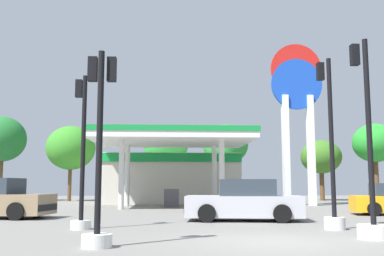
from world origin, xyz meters
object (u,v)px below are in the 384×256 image
(tree_2, at_px, (166,146))
(tree_3, at_px, (225,145))
(tree_5, at_px, (375,143))
(traffic_signal_0, at_px, (99,169))
(tree_0, at_px, (2,139))
(traffic_signal_1, at_px, (332,175))
(traffic_signal_2, at_px, (371,189))
(tree_4, at_px, (321,157))
(car_0, at_px, (244,202))
(traffic_signal_3, at_px, (81,174))
(tree_1, at_px, (71,148))
(station_pole_sign, at_px, (297,104))

(tree_2, bearing_deg, tree_3, 16.69)
(tree_5, bearing_deg, traffic_signal_0, -125.61)
(tree_0, bearing_deg, traffic_signal_1, -52.49)
(traffic_signal_2, xyz_separation_m, tree_4, (8.28, 27.16, 2.49))
(traffic_signal_0, bearing_deg, car_0, 57.42)
(tree_2, xyz_separation_m, tree_4, (13.53, 1.59, -0.79))
(traffic_signal_3, bearing_deg, tree_3, 72.13)
(traffic_signal_1, distance_m, traffic_signal_3, 7.79)
(traffic_signal_0, height_order, traffic_signal_2, traffic_signal_2)
(traffic_signal_2, relative_size, tree_3, 0.80)
(tree_1, xyz_separation_m, tree_5, (25.76, -1.52, 0.40))
(tree_0, xyz_separation_m, tree_5, (31.34, -1.10, -0.27))
(traffic_signal_0, bearing_deg, tree_0, 113.45)
(tree_2, relative_size, tree_3, 0.93)
(car_0, distance_m, tree_4, 23.92)
(traffic_signal_3, distance_m, tree_0, 26.47)
(car_0, height_order, tree_0, tree_0)
(tree_2, bearing_deg, traffic_signal_0, -93.25)
(traffic_signal_0, height_order, traffic_signal_1, traffic_signal_1)
(traffic_signal_1, distance_m, tree_1, 28.26)
(car_0, distance_m, tree_0, 27.06)
(traffic_signal_2, bearing_deg, traffic_signal_0, -170.43)
(station_pole_sign, height_order, traffic_signal_0, station_pole_sign)
(tree_4, relative_size, tree_5, 0.80)
(traffic_signal_0, height_order, tree_2, tree_2)
(tree_4, bearing_deg, tree_1, 179.85)
(tree_5, bearing_deg, station_pole_sign, -139.25)
(traffic_signal_0, bearing_deg, tree_5, 54.39)
(traffic_signal_2, bearing_deg, tree_3, 90.22)
(traffic_signal_0, height_order, tree_3, tree_3)
(tree_0, height_order, tree_4, tree_0)
(traffic_signal_3, relative_size, tree_2, 0.80)
(traffic_signal_3, xyz_separation_m, tree_5, (20.36, 22.74, 3.14))
(traffic_signal_0, xyz_separation_m, tree_0, (-12.12, 27.94, 3.39))
(station_pole_sign, bearing_deg, car_0, -115.62)
(car_0, relative_size, traffic_signal_3, 0.95)
(traffic_signal_3, height_order, tree_2, tree_2)
(traffic_signal_0, height_order, tree_1, tree_1)
(traffic_signal_0, xyz_separation_m, traffic_signal_1, (6.63, 3.51, -0.05))
(station_pole_sign, distance_m, tree_3, 10.00)
(traffic_signal_0, height_order, traffic_signal_3, traffic_signal_3)
(traffic_signal_3, bearing_deg, traffic_signal_1, -4.33)
(traffic_signal_0, height_order, tree_4, tree_4)
(car_0, xyz_separation_m, tree_4, (10.54, 21.26, 3.03))
(traffic_signal_1, relative_size, tree_0, 0.76)
(traffic_signal_2, distance_m, tree_2, 26.31)
(traffic_signal_1, xyz_separation_m, tree_1, (-13.17, 24.85, 2.77))
(traffic_signal_3, distance_m, tree_3, 25.56)
(tree_2, bearing_deg, car_0, -81.38)
(tree_0, bearing_deg, station_pole_sign, -21.38)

